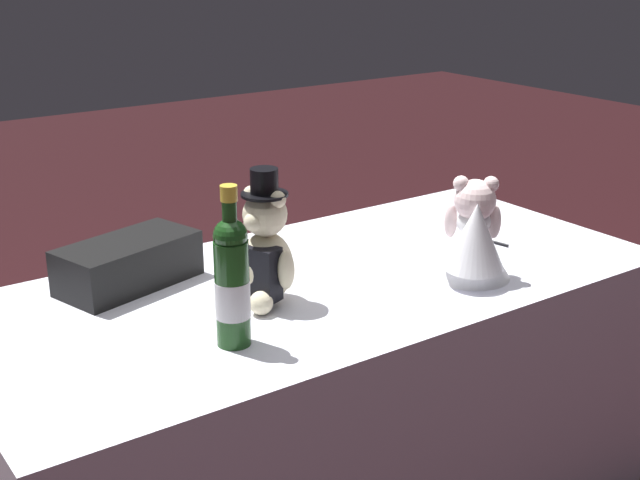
{
  "coord_description": "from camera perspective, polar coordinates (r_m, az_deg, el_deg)",
  "views": [
    {
      "loc": [
        -1.09,
        -1.55,
        1.49
      ],
      "look_at": [
        0.0,
        0.0,
        0.82
      ],
      "focal_mm": 47.97,
      "sensor_mm": 36.0,
      "label": 1
    }
  ],
  "objects": [
    {
      "name": "reception_table",
      "position": [
        2.21,
        0.0,
        -11.31
      ],
      "size": [
        1.67,
        0.78,
        0.72
      ],
      "primitive_type": "cube",
      "color": "white",
      "rests_on": "ground_plane"
    },
    {
      "name": "teddy_bear_groom",
      "position": [
        1.88,
        -3.82,
        -0.85
      ],
      "size": [
        0.16,
        0.16,
        0.31
      ],
      "color": "beige",
      "rests_on": "reception_table"
    },
    {
      "name": "teddy_bear_bride",
      "position": [
        2.04,
        10.21,
        0.21
      ],
      "size": [
        0.23,
        0.24,
        0.25
      ],
      "color": "white",
      "rests_on": "reception_table"
    },
    {
      "name": "champagne_bottle",
      "position": [
        1.68,
        -5.89,
        -2.68
      ],
      "size": [
        0.07,
        0.07,
        0.33
      ],
      "color": "#1A4318",
      "rests_on": "reception_table"
    },
    {
      "name": "signing_pen",
      "position": [
        2.35,
        10.82,
        0.05
      ],
      "size": [
        0.04,
        0.15,
        0.01
      ],
      "color": "black",
      "rests_on": "reception_table"
    },
    {
      "name": "gift_case_black",
      "position": [
        2.04,
        -12.67,
        -1.5
      ],
      "size": [
        0.36,
        0.24,
        0.11
      ],
      "color": "black",
      "rests_on": "reception_table"
    }
  ]
}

